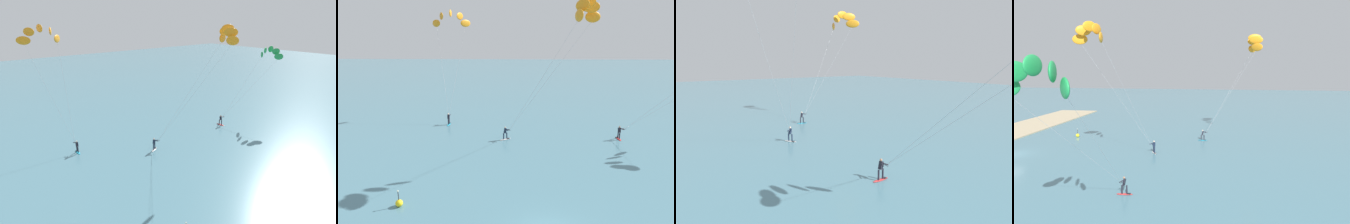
# 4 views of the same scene
# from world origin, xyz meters

# --- Properties ---
(kitesurfer_far_out) EXTENTS (6.10, 9.33, 16.08)m
(kitesurfer_far_out) POSITION_xyz_m (-12.15, 31.22, 14.25)
(kitesurfer_far_out) COLOR #23ADD1
(kitesurfer_far_out) RESTS_ON ground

